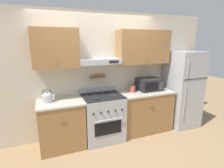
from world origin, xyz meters
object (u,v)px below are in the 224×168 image
object	(u,v)px
microwave	(149,84)
utensil_crock	(133,89)
stove_range	(103,117)
refrigerator	(182,89)
tea_kettle	(47,97)

from	to	relation	value
microwave	utensil_crock	size ratio (longest dim) A/B	1.79
stove_range	utensil_crock	world-z (taller)	utensil_crock
refrigerator	microwave	distance (m)	0.86
stove_range	tea_kettle	size ratio (longest dim) A/B	4.25
tea_kettle	utensil_crock	size ratio (longest dim) A/B	0.85
refrigerator	utensil_crock	size ratio (longest dim) A/B	6.18
utensil_crock	refrigerator	bearing A→B (deg)	-5.09
stove_range	tea_kettle	bearing A→B (deg)	175.84
tea_kettle	refrigerator	bearing A→B (deg)	-2.15
microwave	refrigerator	bearing A→B (deg)	-8.84
stove_range	microwave	distance (m)	1.26
microwave	utensil_crock	world-z (taller)	utensil_crock
tea_kettle	microwave	distance (m)	2.14
stove_range	refrigerator	bearing A→B (deg)	-1.12
tea_kettle	microwave	bearing A→B (deg)	0.48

